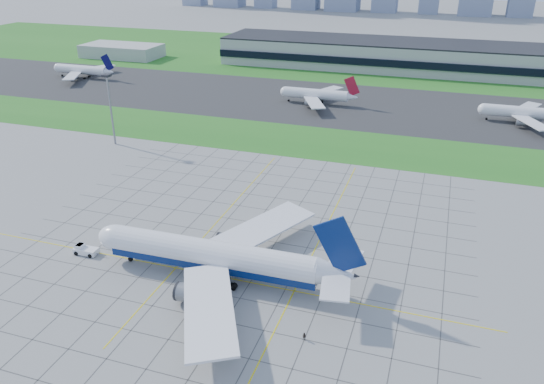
% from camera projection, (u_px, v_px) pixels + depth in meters
% --- Properties ---
extents(ground, '(1400.00, 1400.00, 0.00)m').
position_uv_depth(ground, '(220.00, 271.00, 119.01)').
color(ground, gray).
rests_on(ground, ground).
extents(grass_median, '(700.00, 35.00, 0.04)m').
position_uv_depth(grass_median, '(317.00, 142.00, 196.35)').
color(grass_median, '#24691E').
rests_on(grass_median, ground).
extents(asphalt_taxiway, '(700.00, 75.00, 0.04)m').
position_uv_depth(asphalt_taxiway, '(346.00, 104.00, 243.62)').
color(asphalt_taxiway, '#383838').
rests_on(asphalt_taxiway, ground).
extents(grass_far, '(700.00, 145.00, 0.04)m').
position_uv_depth(grass_far, '(379.00, 59.00, 338.17)').
color(grass_far, '#24691E').
rests_on(grass_far, ground).
extents(apron_markings, '(120.00, 130.00, 0.03)m').
position_uv_depth(apron_markings, '(240.00, 247.00, 128.41)').
color(apron_markings, '#474744').
rests_on(apron_markings, ground).
extents(terminal, '(260.00, 43.00, 15.80)m').
position_uv_depth(terminal, '(445.00, 58.00, 301.81)').
color(terminal, '#B7B7B2').
rests_on(terminal, ground).
extents(service_block, '(50.00, 25.00, 8.00)m').
position_uv_depth(service_block, '(122.00, 51.00, 343.49)').
color(service_block, '#B7B7B2').
rests_on(service_block, ground).
extents(light_mast, '(2.50, 2.50, 25.60)m').
position_uv_depth(light_mast, '(110.00, 101.00, 188.00)').
color(light_mast, gray).
rests_on(light_mast, ground).
extents(airliner, '(61.37, 62.19, 19.32)m').
position_uv_depth(airliner, '(215.00, 256.00, 114.82)').
color(airliner, white).
rests_on(airliner, ground).
extents(pushback_tug, '(8.36, 3.02, 2.32)m').
position_uv_depth(pushback_tug, '(85.00, 250.00, 125.29)').
color(pushback_tug, white).
rests_on(pushback_tug, ground).
extents(crew_near, '(0.81, 0.80, 1.88)m').
position_uv_depth(crew_near, '(134.00, 254.00, 123.61)').
color(crew_near, black).
rests_on(crew_near, ground).
extents(crew_far, '(0.90, 0.76, 1.63)m').
position_uv_depth(crew_far, '(304.00, 337.00, 97.89)').
color(crew_far, black).
rests_on(crew_far, ground).
extents(distant_jet_0, '(36.02, 42.66, 14.08)m').
position_uv_depth(distant_jet_0, '(83.00, 70.00, 289.13)').
color(distant_jet_0, white).
rests_on(distant_jet_0, ground).
extents(distant_jet_1, '(34.59, 42.66, 14.08)m').
position_uv_depth(distant_jet_1, '(317.00, 94.00, 241.83)').
color(distant_jet_1, white).
rests_on(distant_jet_1, ground).
extents(distant_jet_2, '(36.38, 42.66, 14.08)m').
position_uv_depth(distant_jet_2, '(525.00, 113.00, 215.56)').
color(distant_jet_2, white).
rests_on(distant_jet_2, ground).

